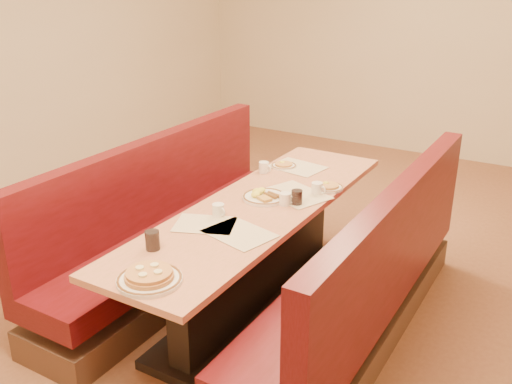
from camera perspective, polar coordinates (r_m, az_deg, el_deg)
The scene contains 19 objects.
ground at distance 3.98m, azimuth 0.29°, elevation -11.28°, with size 8.00×8.00×0.00m, color #9E6647.
room_envelope at distance 3.35m, azimuth 0.35°, elevation 17.69°, with size 6.04×8.04×2.82m.
diner_table at distance 3.79m, azimuth 0.30°, elevation -6.52°, with size 0.70×2.50×0.75m.
booth_left at distance 4.17m, azimuth -8.43°, elevation -4.18°, with size 0.55×2.50×1.05m.
booth_right at distance 3.53m, azimuth 10.75°, elevation -9.46°, with size 0.55×2.50×1.05m.
placemat_near_left at distance 3.36m, azimuth -5.13°, elevation -3.22°, with size 0.35×0.26×0.00m, color beige.
placemat_near_right at distance 3.24m, azimuth -1.68°, elevation -4.16°, with size 0.37×0.28×0.00m, color beige.
placemat_far_left at distance 4.31m, azimuth 4.13°, elevation 2.52°, with size 0.39×0.29×0.00m, color beige.
placemat_far_right at distance 3.79m, azimuth 3.94°, elevation -0.21°, with size 0.42×0.32×0.00m, color beige.
pancake_plate at distance 2.81m, azimuth -10.62°, elevation -8.40°, with size 0.32×0.32×0.07m.
eggs_plate at distance 3.71m, azimuth 0.81°, elevation -0.43°, with size 0.29×0.29×0.06m.
extra_plate_mid at distance 3.91m, azimuth 7.23°, elevation 0.52°, with size 0.20×0.20×0.04m.
extra_plate_far at distance 4.31m, azimuth 2.79°, elevation 2.69°, with size 0.19×0.19×0.04m.
coffee_mug_a at distance 3.62m, azimuth 2.96°, elevation -0.68°, with size 0.10×0.07×0.08m.
coffee_mug_b at distance 3.45m, azimuth -3.76°, elevation -1.81°, with size 0.10×0.07×0.08m.
coffee_mug_c at distance 3.80m, azimuth 6.17°, elevation 0.37°, with size 0.11×0.07×0.08m.
coffee_mug_d at distance 4.18m, azimuth 0.83°, elevation 2.50°, with size 0.11×0.07×0.08m.
soda_tumbler_near at distance 3.10m, azimuth -10.32°, elevation -4.78°, with size 0.08×0.08×0.11m.
soda_tumbler_mid at distance 3.62m, azimuth 4.10°, elevation -0.55°, with size 0.07×0.07×0.10m.
Camera 1 is at (1.69, -2.88, 2.16)m, focal length 40.00 mm.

